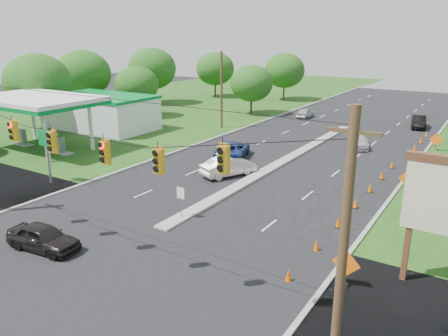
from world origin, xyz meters
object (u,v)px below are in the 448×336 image
Objects in this scene: white_sedan at (229,166)px; blue_pickup at (232,149)px; black_sedan at (43,238)px; gas_station at (93,110)px.

white_sedan is 5.28m from blue_pickup.
black_sedan is 0.90× the size of white_sedan.
blue_pickup is (-2.48, 4.66, 0.01)m from white_sedan.
white_sedan is at bearing 98.44° from blue_pickup.
blue_pickup is (19.05, -0.71, -1.81)m from gas_station.
gas_station is 4.77× the size of black_sedan.
white_sedan is at bearing -14.00° from gas_station.
black_sedan is 20.58m from blue_pickup.
black_sedan is 15.98m from white_sedan.
gas_station is at bearing -21.76° from blue_pickup.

